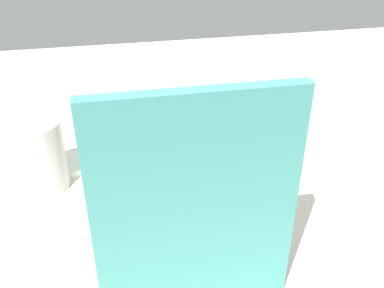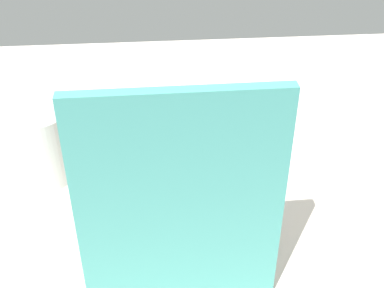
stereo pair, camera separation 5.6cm
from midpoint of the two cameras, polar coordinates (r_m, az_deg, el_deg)
ground_plane at (r=103.43cm, az=0.56°, el=-4.49°), size 180.00×140.00×3.00cm
fruit_bowl at (r=99.19cm, az=1.62°, el=-3.29°), size 25.38×25.38×5.64cm
orange_front_left at (r=96.38cm, az=-1.31°, el=0.38°), size 7.76×7.76×7.76cm
orange_front_right at (r=89.66cm, az=2.84°, el=-2.61°), size 7.76×7.76×7.76cm
orange_center at (r=98.71cm, az=4.09°, el=1.20°), size 7.76×7.76×7.76cm
banana_bunch at (r=95.58cm, az=3.15°, el=-0.57°), size 9.95×18.25×6.20cm
cutting_board at (r=68.30cm, az=1.04°, el=-7.30°), size 28.02×2.09×36.00cm
thermos_tumbler at (r=101.03cm, az=-14.63°, el=-0.55°), size 8.47×8.47×14.80cm
jar_lid at (r=108.45cm, az=-11.83°, el=-1.75°), size 7.99×7.99×1.55cm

